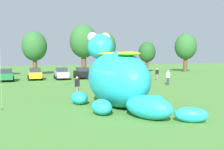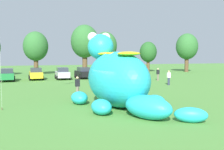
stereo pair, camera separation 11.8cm
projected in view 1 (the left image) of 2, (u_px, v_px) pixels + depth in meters
The scene contains 15 objects.
ground_plane at pixel (116, 109), 16.09m from camera, with size 160.00×160.00×0.00m, color #4C8438.
giant_inflatable_creature at pixel (117, 78), 16.94m from camera, with size 6.00×9.90×5.22m.
car_green at pixel (6, 75), 33.98m from camera, with size 2.05×4.16×1.72m.
car_yellow at pixel (35, 74), 36.09m from camera, with size 2.02×4.14×1.72m.
car_silver at pixel (61, 73), 36.81m from camera, with size 1.96×4.11×1.72m.
car_black at pixel (82, 73), 38.16m from camera, with size 2.18×4.22×1.72m.
car_white at pixel (106, 72), 39.93m from camera, with size 2.04×4.15×1.72m.
tree_centre_left at pixel (35, 47), 44.87m from camera, with size 4.38×4.38×7.77m.
tree_centre at pixel (84, 42), 48.39m from camera, with size 5.29×5.29×9.40m.
tree_centre_right at pixel (104, 46), 50.72m from camera, with size 4.65×4.65×8.26m.
tree_mid_right at pixel (147, 52), 53.73m from camera, with size 3.63×3.63×6.44m.
tree_right at pixel (186, 47), 53.95m from camera, with size 4.63×4.63×8.21m.
spectator_mid_field at pixel (168, 78), 29.41m from camera, with size 0.38×0.26×1.71m.
spectator_by_cars at pixel (77, 87), 20.87m from camera, with size 0.38×0.26×1.71m.
spectator_wandering at pixel (157, 74), 34.89m from camera, with size 0.38×0.26×1.71m.
Camera 1 is at (-5.47, -14.91, 3.40)m, focal length 40.41 mm.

